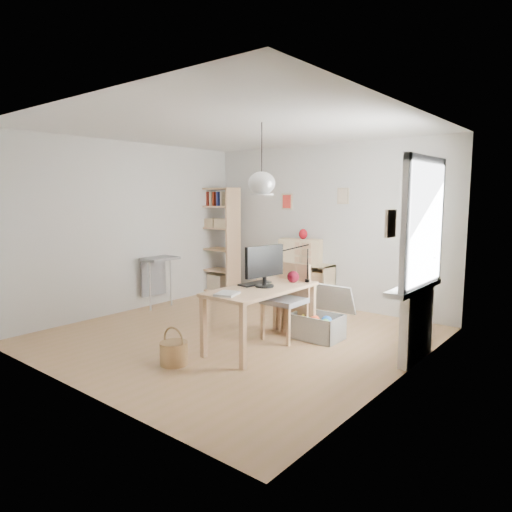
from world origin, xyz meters
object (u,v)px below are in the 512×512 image
Objects in this scene: cube_shelf at (295,285)px; tall_bookshelf at (218,236)px; monitor at (265,264)px; drawer_chest at (301,251)px; storage_chest at (320,321)px; chair at (288,296)px; desk at (261,295)px.

tall_bookshelf is at bearing -169.81° from cube_shelf.
monitor is at bearing -36.24° from tall_bookshelf.
cube_shelf is 1.98× the size of drawer_chest.
drawer_chest is at bearing 7.99° from tall_bookshelf.
drawer_chest is (0.14, -0.04, 0.62)m from cube_shelf.
tall_bookshelf is at bearing 171.46° from drawer_chest.
chair is at bearing -140.32° from storage_chest.
monitor is (2.59, -1.90, -0.05)m from tall_bookshelf.
tall_bookshelf is 3.44× the size of monitor.
monitor is at bearing -84.07° from drawer_chest.
drawer_chest is (-0.91, 1.68, 0.37)m from chair.
cube_shelf is 2.00m from storage_chest.
drawer_chest is at bearing 111.83° from desk.
monitor reaches higher than storage_chest.
desk reaches higher than cube_shelf.
tall_bookshelf reaches higher than drawer_chest.
desk is 1.54× the size of chair.
chair reaches higher than desk.
cube_shelf is 2.04m from chair.
storage_chest is (1.39, -1.45, -0.08)m from cube_shelf.
drawer_chest is (1.71, 0.24, -0.17)m from tall_bookshelf.
desk is at bearing -115.35° from storage_chest.
desk is 3.27m from tall_bookshelf.
monitor is at bearing 79.86° from desk.
tall_bookshelf is 3.29m from storage_chest.
desk is 2.09× the size of storage_chest.
monitor reaches higher than chair.
storage_chest is at bearing 40.44° from chair.
drawer_chest is at bearing -15.84° from cube_shelf.
cube_shelf is 1.95× the size of storage_chest.
storage_chest is at bearing 73.56° from monitor.
tall_bookshelf is 3.22m from monitor.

